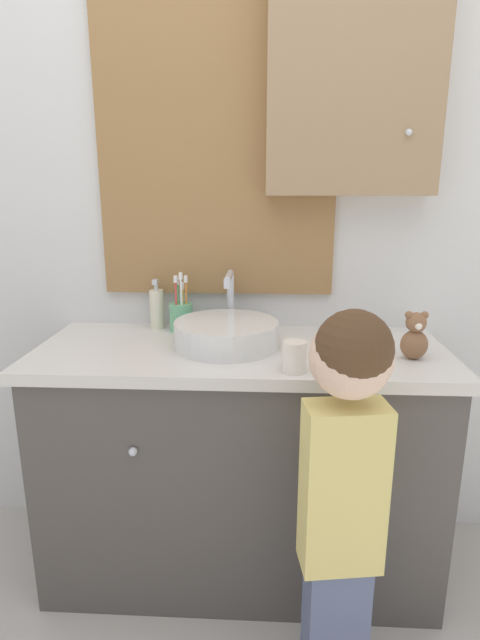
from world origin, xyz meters
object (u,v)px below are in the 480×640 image
(sink_basin, at_px, (227,332))
(soap_dispenser, at_px, (157,308))
(drinking_cup, at_px, (294,357))
(child_figure, at_px, (345,465))
(teddy_bear, at_px, (415,337))
(toothbrush_holder, at_px, (181,315))

(sink_basin, bearing_deg, soap_dispenser, 143.74)
(soap_dispenser, relative_size, drinking_cup, 2.04)
(sink_basin, height_order, soap_dispenser, sink_basin)
(drinking_cup, bearing_deg, child_figure, -65.23)
(soap_dispenser, xyz_separation_m, child_figure, (0.56, -0.63, -0.20))
(teddy_bear, distance_m, drinking_cup, 0.37)
(sink_basin, height_order, teddy_bear, sink_basin)
(child_figure, distance_m, drinking_cup, 0.31)
(toothbrush_holder, height_order, drinking_cup, toothbrush_holder)
(soap_dispenser, relative_size, teddy_bear, 1.23)
(toothbrush_holder, bearing_deg, teddy_bear, -19.53)
(soap_dispenser, bearing_deg, teddy_bear, -19.30)
(toothbrush_holder, distance_m, soap_dispenser, 0.09)
(child_figure, bearing_deg, sink_basin, 124.13)
(toothbrush_holder, bearing_deg, sink_basin, -43.67)
(child_figure, bearing_deg, soap_dispenser, 131.39)
(soap_dispenser, height_order, drinking_cup, soap_dispenser)
(sink_basin, distance_m, toothbrush_holder, 0.23)
(sink_basin, height_order, toothbrush_holder, sink_basin)
(sink_basin, height_order, drinking_cup, sink_basin)
(toothbrush_holder, xyz_separation_m, teddy_bear, (0.71, -0.25, 0.01))
(soap_dispenser, bearing_deg, sink_basin, -36.26)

